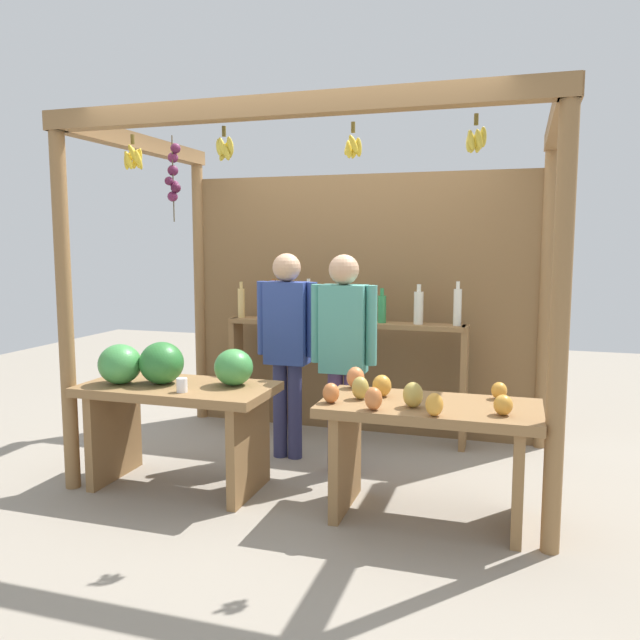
# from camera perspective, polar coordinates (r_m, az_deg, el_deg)

# --- Properties ---
(ground_plane) EXTENTS (12.00, 12.00, 0.00)m
(ground_plane) POSITION_cam_1_polar(r_m,az_deg,el_deg) (4.89, 0.67, -12.85)
(ground_plane) COLOR gray
(ground_plane) RESTS_ON ground
(market_stall) EXTENTS (3.18, 1.97, 2.48)m
(market_stall) POSITION_cam_1_polar(r_m,az_deg,el_deg) (5.03, 2.09, 4.39)
(market_stall) COLOR olive
(market_stall) RESTS_ON ground
(fruit_counter_left) EXTENTS (1.29, 0.64, 0.99)m
(fruit_counter_left) POSITION_cam_1_polar(r_m,az_deg,el_deg) (4.42, -13.01, -6.45)
(fruit_counter_left) COLOR olive
(fruit_counter_left) RESTS_ON ground
(fruit_counter_right) EXTENTS (1.29, 0.66, 0.86)m
(fruit_counter_right) POSITION_cam_1_polar(r_m,az_deg,el_deg) (3.90, 9.40, -9.72)
(fruit_counter_right) COLOR olive
(fruit_counter_right) RESTS_ON ground
(bottle_shelf_unit) EXTENTS (2.04, 0.22, 1.36)m
(bottle_shelf_unit) POSITION_cam_1_polar(r_m,az_deg,el_deg) (5.35, 2.21, -2.15)
(bottle_shelf_unit) COLOR olive
(bottle_shelf_unit) RESTS_ON ground
(vendor_man) EXTENTS (0.48, 0.21, 1.58)m
(vendor_man) POSITION_cam_1_polar(r_m,az_deg,el_deg) (4.84, -2.97, -1.53)
(vendor_man) COLOR navy
(vendor_man) RESTS_ON ground
(vendor_woman) EXTENTS (0.48, 0.21, 1.57)m
(vendor_woman) POSITION_cam_1_polar(r_m,az_deg,el_deg) (4.52, 2.12, -2.16)
(vendor_woman) COLOR #553D6E
(vendor_woman) RESTS_ON ground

